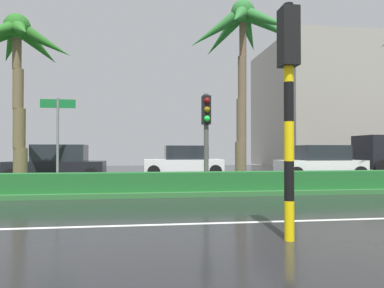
{
  "coord_description": "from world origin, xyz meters",
  "views": [
    {
      "loc": [
        4.66,
        -5.15,
        1.46
      ],
      "look_at": [
        7.27,
        13.89,
        1.8
      ],
      "focal_mm": 33.9,
      "sensor_mm": 36.0,
      "label": 1
    }
  ],
  "objects_px": {
    "palm_tree_centre": "(243,36)",
    "car_in_traffic_fifth": "(321,163)",
    "street_name_sign": "(58,131)",
    "traffic_signal_foreground": "(288,77)",
    "car_in_traffic_third": "(58,164)",
    "car_in_traffic_fourth": "(184,162)",
    "traffic_signal_median_right": "(206,124)",
    "palm_tree_centre_left": "(18,51)"
  },
  "relations": [
    {
      "from": "car_in_traffic_third",
      "to": "palm_tree_centre",
      "type": "bearing_deg",
      "value": 152.42
    },
    {
      "from": "car_in_traffic_fifth",
      "to": "car_in_traffic_fourth",
      "type": "bearing_deg",
      "value": -21.4
    },
    {
      "from": "street_name_sign",
      "to": "traffic_signal_foreground",
      "type": "xyz_separation_m",
      "value": [
        5.07,
        -6.5,
        0.58
      ]
    },
    {
      "from": "traffic_signal_median_right",
      "to": "car_in_traffic_third",
      "type": "height_order",
      "value": "traffic_signal_median_right"
    },
    {
      "from": "traffic_signal_median_right",
      "to": "traffic_signal_foreground",
      "type": "height_order",
      "value": "traffic_signal_foreground"
    },
    {
      "from": "palm_tree_centre",
      "to": "palm_tree_centre_left",
      "type": "bearing_deg",
      "value": 179.98
    },
    {
      "from": "traffic_signal_median_right",
      "to": "street_name_sign",
      "type": "bearing_deg",
      "value": 177.94
    },
    {
      "from": "traffic_signal_median_right",
      "to": "car_in_traffic_fifth",
      "type": "distance_m",
      "value": 8.87
    },
    {
      "from": "palm_tree_centre_left",
      "to": "car_in_traffic_fifth",
      "type": "relative_size",
      "value": 1.42
    },
    {
      "from": "palm_tree_centre_left",
      "to": "car_in_traffic_third",
      "type": "height_order",
      "value": "palm_tree_centre_left"
    },
    {
      "from": "traffic_signal_median_right",
      "to": "car_in_traffic_fourth",
      "type": "relative_size",
      "value": 0.75
    },
    {
      "from": "palm_tree_centre",
      "to": "car_in_traffic_third",
      "type": "height_order",
      "value": "palm_tree_centre"
    },
    {
      "from": "street_name_sign",
      "to": "car_in_traffic_third",
      "type": "height_order",
      "value": "street_name_sign"
    },
    {
      "from": "palm_tree_centre_left",
      "to": "car_in_traffic_fourth",
      "type": "height_order",
      "value": "palm_tree_centre_left"
    },
    {
      "from": "palm_tree_centre_left",
      "to": "car_in_traffic_fourth",
      "type": "distance_m",
      "value": 10.25
    },
    {
      "from": "palm_tree_centre_left",
      "to": "street_name_sign",
      "type": "bearing_deg",
      "value": -36.63
    },
    {
      "from": "car_in_traffic_fourth",
      "to": "car_in_traffic_fifth",
      "type": "xyz_separation_m",
      "value": [
        6.71,
        -2.63,
        0.0
      ]
    },
    {
      "from": "street_name_sign",
      "to": "car_in_traffic_third",
      "type": "distance_m",
      "value": 5.49
    },
    {
      "from": "palm_tree_centre_left",
      "to": "palm_tree_centre",
      "type": "relative_size",
      "value": 0.87
    },
    {
      "from": "car_in_traffic_fourth",
      "to": "traffic_signal_foreground",
      "type": "bearing_deg",
      "value": 90.27
    },
    {
      "from": "palm_tree_centre",
      "to": "car_in_traffic_fifth",
      "type": "relative_size",
      "value": 1.64
    },
    {
      "from": "traffic_signal_median_right",
      "to": "street_name_sign",
      "type": "height_order",
      "value": "traffic_signal_median_right"
    },
    {
      "from": "traffic_signal_foreground",
      "to": "car_in_traffic_fifth",
      "type": "height_order",
      "value": "traffic_signal_foreground"
    },
    {
      "from": "traffic_signal_median_right",
      "to": "traffic_signal_foreground",
      "type": "distance_m",
      "value": 6.34
    },
    {
      "from": "car_in_traffic_fourth",
      "to": "street_name_sign",
      "type": "bearing_deg",
      "value": 57.5
    },
    {
      "from": "palm_tree_centre",
      "to": "car_in_traffic_fourth",
      "type": "xyz_separation_m",
      "value": [
        -1.52,
        6.63,
        -4.99
      ]
    },
    {
      "from": "palm_tree_centre_left",
      "to": "traffic_signal_median_right",
      "type": "xyz_separation_m",
      "value": [
        6.48,
        -1.39,
        -2.59
      ]
    },
    {
      "from": "palm_tree_centre_left",
      "to": "car_in_traffic_fifth",
      "type": "distance_m",
      "value": 14.53
    },
    {
      "from": "car_in_traffic_fifth",
      "to": "palm_tree_centre",
      "type": "bearing_deg",
      "value": 37.69
    },
    {
      "from": "palm_tree_centre",
      "to": "car_in_traffic_fourth",
      "type": "height_order",
      "value": "palm_tree_centre"
    },
    {
      "from": "car_in_traffic_fourth",
      "to": "car_in_traffic_fifth",
      "type": "distance_m",
      "value": 7.2
    },
    {
      "from": "traffic_signal_median_right",
      "to": "palm_tree_centre_left",
      "type": "bearing_deg",
      "value": 167.85
    },
    {
      "from": "car_in_traffic_fifth",
      "to": "street_name_sign",
      "type": "bearing_deg",
      "value": 24.04
    },
    {
      "from": "palm_tree_centre",
      "to": "street_name_sign",
      "type": "distance_m",
      "value": 7.62
    },
    {
      "from": "palm_tree_centre_left",
      "to": "car_in_traffic_third",
      "type": "bearing_deg",
      "value": 82.95
    },
    {
      "from": "palm_tree_centre",
      "to": "street_name_sign",
      "type": "bearing_deg",
      "value": -169.43
    },
    {
      "from": "traffic_signal_median_right",
      "to": "car_in_traffic_third",
      "type": "xyz_separation_m",
      "value": [
        -5.98,
        5.4,
        -1.54
      ]
    },
    {
      "from": "street_name_sign",
      "to": "car_in_traffic_fifth",
      "type": "height_order",
      "value": "street_name_sign"
    },
    {
      "from": "traffic_signal_median_right",
      "to": "traffic_signal_foreground",
      "type": "bearing_deg",
      "value": -87.87
    },
    {
      "from": "car_in_traffic_third",
      "to": "car_in_traffic_fourth",
      "type": "xyz_separation_m",
      "value": [
        6.15,
        2.63,
        0.0
      ]
    },
    {
      "from": "palm_tree_centre_left",
      "to": "traffic_signal_median_right",
      "type": "height_order",
      "value": "palm_tree_centre_left"
    },
    {
      "from": "palm_tree_centre",
      "to": "car_in_traffic_fifth",
      "type": "bearing_deg",
      "value": 37.69
    }
  ]
}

